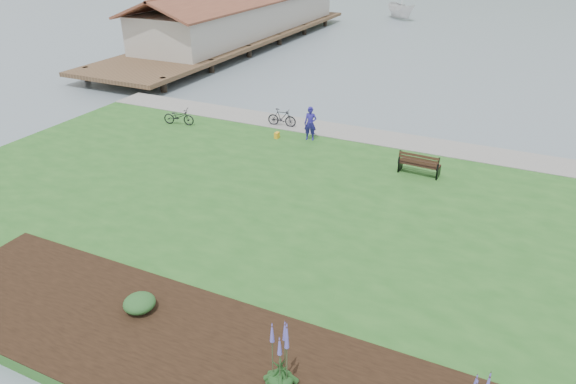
# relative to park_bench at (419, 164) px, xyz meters

# --- Properties ---
(ground) EXTENTS (600.00, 600.00, 0.00)m
(ground) POSITION_rel_park_bench_xyz_m (-2.48, -3.25, -0.94)
(ground) COLOR slate
(ground) RESTS_ON ground
(lawn) EXTENTS (34.00, 20.00, 0.40)m
(lawn) POSITION_rel_park_bench_xyz_m (-2.48, -5.25, -0.74)
(lawn) COLOR #245B20
(lawn) RESTS_ON ground
(shoreline_path) EXTENTS (34.00, 2.20, 0.03)m
(shoreline_path) POSITION_rel_park_bench_xyz_m (-2.48, 3.65, -0.52)
(shoreline_path) COLOR gray
(shoreline_path) RESTS_ON lawn
(pier_pavilion) EXTENTS (8.00, 36.00, 5.40)m
(pier_pavilion) POSITION_rel_park_bench_xyz_m (-22.48, 24.27, 1.70)
(pier_pavilion) COLOR #4C3826
(pier_pavilion) RESTS_ON ground
(park_bench) EXTENTS (1.78, 0.80, 1.08)m
(park_bench) POSITION_rel_park_bench_xyz_m (0.00, 0.00, 0.00)
(park_bench) COLOR black
(park_bench) RESTS_ON lawn
(person) EXTENTS (0.83, 0.66, 2.02)m
(person) POSITION_rel_park_bench_xyz_m (-5.95, 1.88, 0.47)
(person) COLOR navy
(person) RESTS_ON lawn
(bicycle_a) EXTENTS (0.98, 1.84, 0.91)m
(bicycle_a) POSITION_rel_park_bench_xyz_m (-13.37, 0.88, -0.08)
(bicycle_a) COLOR black
(bicycle_a) RESTS_ON lawn
(bicycle_b) EXTENTS (0.62, 1.65, 0.97)m
(bicycle_b) POSITION_rel_park_bench_xyz_m (-8.14, 3.07, -0.05)
(bicycle_b) COLOR black
(bicycle_b) RESTS_ON lawn
(sailboat) EXTENTS (12.44, 12.44, 22.98)m
(sailboat) POSITION_rel_park_bench_xyz_m (-12.34, 45.39, -0.94)
(sailboat) COLOR silver
(sailboat) RESTS_ON ground
(pannier) EXTENTS (0.19, 0.29, 0.31)m
(pannier) POSITION_rel_park_bench_xyz_m (-7.58, 1.32, -0.38)
(pannier) COLOR gold
(pannier) RESTS_ON lawn
(echium_0) EXTENTS (0.62, 0.62, 2.08)m
(echium_0) POSITION_rel_park_bench_xyz_m (-0.31, -13.07, 0.34)
(echium_0) COLOR #153C17
(echium_0) RESTS_ON garden_bed
(shrub_0) EXTENTS (0.90, 0.90, 0.45)m
(shrub_0) POSITION_rel_park_bench_xyz_m (-5.07, -12.37, -0.27)
(shrub_0) COLOR #1E4C21
(shrub_0) RESTS_ON garden_bed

